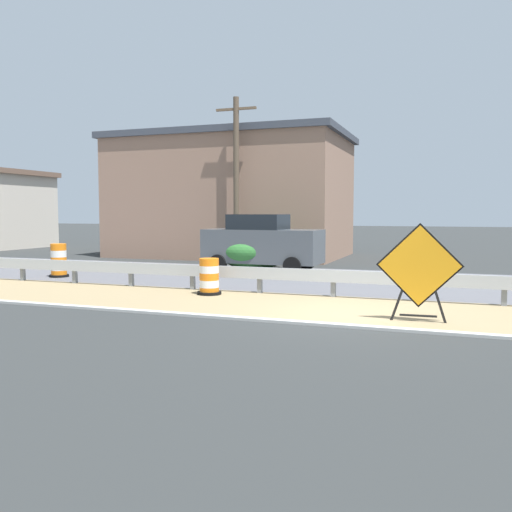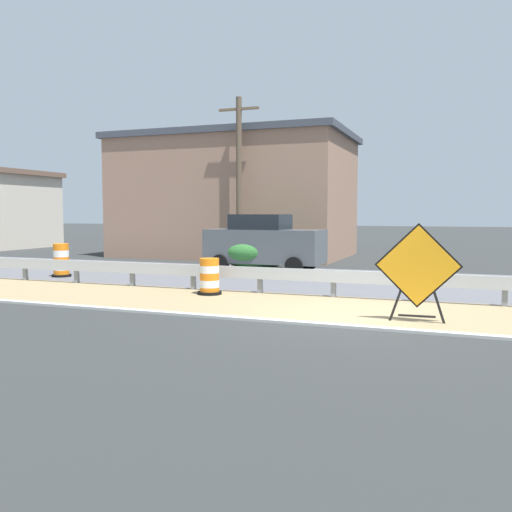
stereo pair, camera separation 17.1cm
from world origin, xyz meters
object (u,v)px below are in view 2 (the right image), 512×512
Objects in this scene: traffic_barrel_nearest at (209,278)px; utility_pole_near at (239,177)px; warning_sign_diamond at (418,269)px; traffic_barrel_close at (61,262)px; car_mid_far_lane at (264,243)px.

traffic_barrel_nearest is 9.58m from utility_pole_near.
warning_sign_diamond is 0.28× the size of utility_pole_near.
warning_sign_diamond reaches higher than traffic_barrel_nearest.
warning_sign_diamond is 2.05× the size of traffic_barrel_nearest.
traffic_barrel_close is 7.19m from car_mid_far_lane.
warning_sign_diamond is at bearing -109.34° from traffic_barrel_nearest.
traffic_barrel_close is (3.83, 11.94, -0.55)m from warning_sign_diamond.
car_mid_far_lane is (6.06, 0.63, 0.62)m from traffic_barrel_nearest.
traffic_barrel_nearest is at bearing -112.85° from warning_sign_diamond.
warning_sign_diamond is at bearing -142.24° from utility_pole_near.
warning_sign_diamond reaches higher than traffic_barrel_close.
warning_sign_diamond is 1.76× the size of traffic_barrel_close.
car_mid_far_lane reaches higher than traffic_barrel_close.
traffic_barrel_close is (1.91, 6.48, 0.08)m from traffic_barrel_nearest.
car_mid_far_lane reaches higher than traffic_barrel_nearest.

